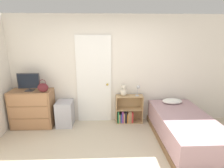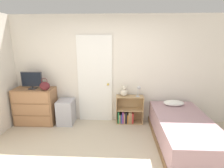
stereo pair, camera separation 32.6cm
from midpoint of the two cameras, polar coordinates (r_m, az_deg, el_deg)
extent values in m
cube|color=silver|center=(4.20, -3.81, 4.43)|extent=(10.00, 0.06, 2.55)
cube|color=white|center=(4.21, -8.10, 1.22)|extent=(0.82, 0.04, 2.10)
sphere|color=gold|center=(4.17, -3.84, -0.21)|extent=(0.06, 0.06, 0.06)
cube|color=#996B47|center=(4.56, -26.34, -7.20)|extent=(0.93, 0.45, 0.88)
cube|color=#AB774F|center=(4.48, -27.10, -11.71)|extent=(0.86, 0.01, 0.26)
cube|color=#AB774F|center=(4.37, -27.55, -8.30)|extent=(0.86, 0.01, 0.26)
cube|color=#AB774F|center=(4.27, -28.01, -4.72)|extent=(0.86, 0.01, 0.26)
cube|color=#2D2D33|center=(4.42, -27.21, -1.89)|extent=(0.17, 0.16, 0.01)
cylinder|color=#2D2D33|center=(4.41, -27.25, -1.54)|extent=(0.04, 0.04, 0.04)
cube|color=#2D2D33|center=(4.37, -27.55, 0.89)|extent=(0.49, 0.02, 0.35)
cube|color=black|center=(4.35, -27.63, 0.85)|extent=(0.45, 0.01, 0.31)
ellipsoid|color=#591E23|center=(4.16, -23.72, -1.11)|extent=(0.23, 0.14, 0.20)
torus|color=#591E23|center=(4.14, -23.88, 0.42)|extent=(0.14, 0.01, 0.14)
cube|color=#ADADB7|center=(4.38, -17.19, -9.19)|extent=(0.37, 0.43, 0.59)
cube|color=tan|center=(4.30, -0.82, -8.25)|extent=(0.02, 0.24, 0.69)
cube|color=tan|center=(4.36, 7.61, -8.05)|extent=(0.02, 0.24, 0.69)
cube|color=tan|center=(4.46, 3.36, -12.16)|extent=(0.62, 0.24, 0.02)
cube|color=tan|center=(4.32, 3.43, -8.17)|extent=(0.62, 0.24, 0.02)
cube|color=tan|center=(4.20, 3.50, -3.93)|extent=(0.62, 0.24, 0.02)
cube|color=tan|center=(4.42, 3.28, -7.58)|extent=(0.65, 0.01, 0.69)
cube|color=#338C4C|center=(4.36, -0.15, -10.53)|extent=(0.03, 0.19, 0.29)
cube|color=tan|center=(4.38, 0.29, -10.93)|extent=(0.03, 0.20, 0.22)
cube|color=#3359B2|center=(4.35, 0.77, -11.06)|extent=(0.02, 0.14, 0.22)
cube|color=#8C3F8C|center=(4.34, 1.29, -10.63)|extent=(0.04, 0.15, 0.29)
cube|color=tan|center=(4.38, 1.79, -10.70)|extent=(0.03, 0.21, 0.25)
cube|color=black|center=(4.36, 2.36, -10.56)|extent=(0.04, 0.17, 0.29)
cube|color=orange|center=(4.37, 2.88, -11.03)|extent=(0.02, 0.15, 0.22)
cube|color=tan|center=(4.36, 3.30, -10.54)|extent=(0.04, 0.15, 0.29)
cube|color=tan|center=(4.38, 3.86, -10.39)|extent=(0.04, 0.19, 0.30)
cube|color=red|center=(4.39, 4.41, -10.62)|extent=(0.04, 0.19, 0.26)
sphere|color=beige|center=(4.16, 1.55, -2.69)|extent=(0.18, 0.18, 0.18)
sphere|color=beige|center=(4.12, 1.56, -1.15)|extent=(0.11, 0.11, 0.11)
sphere|color=silver|center=(4.08, 1.60, -1.44)|extent=(0.04, 0.04, 0.04)
sphere|color=beige|center=(4.11, 0.99, -0.60)|extent=(0.05, 0.05, 0.05)
sphere|color=beige|center=(4.11, 2.13, -0.59)|extent=(0.05, 0.05, 0.05)
cylinder|color=#B2B2B7|center=(4.19, 6.02, -3.80)|extent=(0.10, 0.10, 0.01)
cylinder|color=#B2B2B7|center=(4.16, 6.05, -2.53)|extent=(0.01, 0.01, 0.18)
sphere|color=#B2B2B7|center=(4.12, 6.36, -1.03)|extent=(0.09, 0.09, 0.09)
cube|color=brown|center=(3.91, 19.89, -16.35)|extent=(1.03, 1.99, 0.12)
cube|color=#B28C93|center=(3.79, 20.26, -12.82)|extent=(1.00, 1.93, 0.42)
ellipsoid|color=white|center=(4.29, 17.02, -5.41)|extent=(0.46, 0.28, 0.12)
camera|label=1|loc=(0.16, -92.35, -0.62)|focal=28.00mm
camera|label=2|loc=(0.16, 87.65, 0.62)|focal=28.00mm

